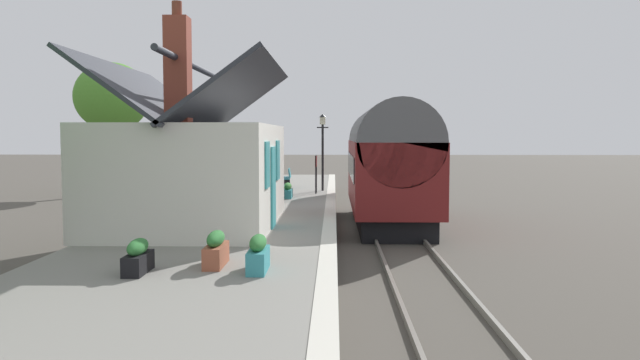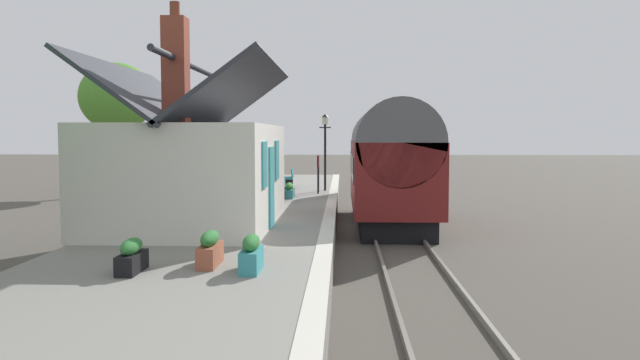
{
  "view_description": "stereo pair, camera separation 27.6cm",
  "coord_description": "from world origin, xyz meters",
  "px_view_note": "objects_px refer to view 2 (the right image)",
  "views": [
    {
      "loc": [
        -21.94,
        1.07,
        3.22
      ],
      "look_at": [
        -2.4,
        1.5,
        1.81
      ],
      "focal_mm": 35.27,
      "sensor_mm": 36.0,
      "label": 1
    },
    {
      "loc": [
        -21.93,
        0.79,
        3.22
      ],
      "look_at": [
        -2.4,
        1.5,
        1.81
      ],
      "focal_mm": 35.27,
      "sensor_mm": 36.0,
      "label": 2
    }
  ],
  "objects_px": {
    "train": "(390,163)",
    "planter_under_sign": "(240,175)",
    "planter_by_door": "(289,191)",
    "station_sign_board": "(318,164)",
    "planter_edge_far": "(238,177)",
    "lamp_post_platform": "(325,137)",
    "planter_corner_building": "(251,254)",
    "planter_bench_left": "(132,256)",
    "planter_edge_near": "(258,174)",
    "station_building": "(194,170)",
    "tree_behind_building": "(117,98)",
    "bench_by_lamp": "(280,188)",
    "planter_bench_right": "(210,249)",
    "bench_near_building": "(290,177)"
  },
  "relations": [
    {
      "from": "train",
      "to": "station_sign_board",
      "type": "height_order",
      "value": "train"
    },
    {
      "from": "planter_under_sign",
      "to": "bench_by_lamp",
      "type": "bearing_deg",
      "value": -160.04
    },
    {
      "from": "bench_by_lamp",
      "to": "train",
      "type": "bearing_deg",
      "value": -96.05
    },
    {
      "from": "train",
      "to": "lamp_post_platform",
      "type": "height_order",
      "value": "train"
    },
    {
      "from": "planter_corner_building",
      "to": "planter_edge_far",
      "type": "bearing_deg",
      "value": 10.26
    },
    {
      "from": "station_building",
      "to": "planter_edge_far",
      "type": "bearing_deg",
      "value": 3.37
    },
    {
      "from": "bench_by_lamp",
      "to": "planter_bench_left",
      "type": "xyz_separation_m",
      "value": [
        -12.06,
        1.38,
        -0.19
      ]
    },
    {
      "from": "planter_edge_near",
      "to": "planter_corner_building",
      "type": "bearing_deg",
      "value": -172.61
    },
    {
      "from": "train",
      "to": "planter_by_door",
      "type": "relative_size",
      "value": 9.3
    },
    {
      "from": "planter_corner_building",
      "to": "station_sign_board",
      "type": "bearing_deg",
      "value": -2.28
    },
    {
      "from": "bench_near_building",
      "to": "station_sign_board",
      "type": "height_order",
      "value": "station_sign_board"
    },
    {
      "from": "planter_edge_far",
      "to": "station_sign_board",
      "type": "bearing_deg",
      "value": -117.03
    },
    {
      "from": "planter_corner_building",
      "to": "tree_behind_building",
      "type": "bearing_deg",
      "value": 24.98
    },
    {
      "from": "planter_bench_left",
      "to": "station_sign_board",
      "type": "relative_size",
      "value": 0.59
    },
    {
      "from": "planter_corner_building",
      "to": "planter_edge_near",
      "type": "height_order",
      "value": "planter_edge_near"
    },
    {
      "from": "planter_corner_building",
      "to": "planter_edge_near",
      "type": "relative_size",
      "value": 1.18
    },
    {
      "from": "planter_edge_far",
      "to": "planter_under_sign",
      "type": "distance_m",
      "value": 2.5
    },
    {
      "from": "station_sign_board",
      "to": "planter_under_sign",
      "type": "bearing_deg",
      "value": 42.64
    },
    {
      "from": "planter_by_door",
      "to": "station_sign_board",
      "type": "bearing_deg",
      "value": -26.67
    },
    {
      "from": "planter_bench_right",
      "to": "planter_edge_near",
      "type": "xyz_separation_m",
      "value": [
        20.25,
        1.85,
        0.13
      ]
    },
    {
      "from": "planter_bench_left",
      "to": "station_sign_board",
      "type": "bearing_deg",
      "value": -10.0
    },
    {
      "from": "bench_by_lamp",
      "to": "planter_edge_far",
      "type": "bearing_deg",
      "value": 25.39
    },
    {
      "from": "bench_by_lamp",
      "to": "planter_corner_building",
      "type": "height_order",
      "value": "bench_by_lamp"
    },
    {
      "from": "planter_corner_building",
      "to": "planter_under_sign",
      "type": "bearing_deg",
      "value": 9.97
    },
    {
      "from": "lamp_post_platform",
      "to": "station_building",
      "type": "bearing_deg",
      "value": 162.67
    },
    {
      "from": "station_building",
      "to": "station_sign_board",
      "type": "bearing_deg",
      "value": -18.0
    },
    {
      "from": "planter_corner_building",
      "to": "planter_under_sign",
      "type": "distance_m",
      "value": 19.6
    },
    {
      "from": "planter_edge_far",
      "to": "train",
      "type": "bearing_deg",
      "value": -130.28
    },
    {
      "from": "planter_corner_building",
      "to": "lamp_post_platform",
      "type": "bearing_deg",
      "value": -3.0
    },
    {
      "from": "train",
      "to": "station_building",
      "type": "xyz_separation_m",
      "value": [
        -5.68,
        5.69,
        0.08
      ]
    },
    {
      "from": "planter_by_door",
      "to": "planter_edge_near",
      "type": "bearing_deg",
      "value": 16.23
    },
    {
      "from": "planter_corner_building",
      "to": "lamp_post_platform",
      "type": "xyz_separation_m",
      "value": [
        16.16,
        -0.85,
        2.02
      ]
    },
    {
      "from": "planter_under_sign",
      "to": "planter_bench_left",
      "type": "bearing_deg",
      "value": -176.14
    },
    {
      "from": "train",
      "to": "planter_by_door",
      "type": "xyz_separation_m",
      "value": [
        1.49,
        3.73,
        -1.12
      ]
    },
    {
      "from": "station_building",
      "to": "planter_under_sign",
      "type": "relative_size",
      "value": 8.14
    },
    {
      "from": "bench_near_building",
      "to": "planter_edge_far",
      "type": "bearing_deg",
      "value": 107.15
    },
    {
      "from": "planter_edge_far",
      "to": "lamp_post_platform",
      "type": "relative_size",
      "value": 0.3
    },
    {
      "from": "planter_under_sign",
      "to": "station_sign_board",
      "type": "distance_m",
      "value": 5.93
    },
    {
      "from": "tree_behind_building",
      "to": "planter_corner_building",
      "type": "bearing_deg",
      "value": -155.02
    },
    {
      "from": "planter_by_door",
      "to": "station_sign_board",
      "type": "xyz_separation_m",
      "value": [
        2.03,
        -1.02,
        0.91
      ]
    },
    {
      "from": "planter_corner_building",
      "to": "planter_edge_near",
      "type": "xyz_separation_m",
      "value": [
        20.7,
        2.68,
        0.13
      ]
    },
    {
      "from": "planter_edge_far",
      "to": "lamp_post_platform",
      "type": "distance_m",
      "value": 4.34
    },
    {
      "from": "train",
      "to": "planter_edge_near",
      "type": "bearing_deg",
      "value": 32.91
    },
    {
      "from": "tree_behind_building",
      "to": "planter_edge_near",
      "type": "bearing_deg",
      "value": -104.54
    },
    {
      "from": "planter_edge_far",
      "to": "planter_under_sign",
      "type": "relative_size",
      "value": 1.13
    },
    {
      "from": "tree_behind_building",
      "to": "planter_edge_far",
      "type": "bearing_deg",
      "value": -128.09
    },
    {
      "from": "planter_by_door",
      "to": "lamp_post_platform",
      "type": "height_order",
      "value": "lamp_post_platform"
    },
    {
      "from": "planter_edge_far",
      "to": "planter_edge_near",
      "type": "xyz_separation_m",
      "value": [
        3.87,
        -0.36,
        -0.1
      ]
    },
    {
      "from": "train",
      "to": "planter_under_sign",
      "type": "xyz_separation_m",
      "value": [
        7.85,
        6.69,
        -0.93
      ]
    },
    {
      "from": "planter_corner_building",
      "to": "lamp_post_platform",
      "type": "relative_size",
      "value": 0.29
    }
  ]
}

